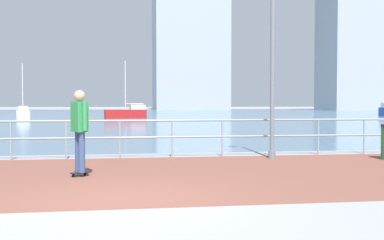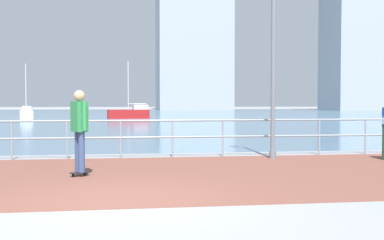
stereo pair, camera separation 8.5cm
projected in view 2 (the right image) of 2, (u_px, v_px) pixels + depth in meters
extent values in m
plane|color=gray|center=(126.00, 117.00, 46.60)|extent=(220.00, 220.00, 0.00)
cube|color=brown|center=(118.00, 176.00, 9.46)|extent=(28.00, 6.05, 0.01)
cube|color=slate|center=(126.00, 115.00, 57.00)|extent=(180.00, 88.00, 0.00)
cylinder|color=#8C99A3|center=(12.00, 141.00, 12.05)|extent=(0.05, 0.05, 1.00)
cylinder|color=#8C99A3|center=(67.00, 140.00, 12.24)|extent=(0.05, 0.05, 1.00)
cylinder|color=#8C99A3|center=(121.00, 139.00, 12.43)|extent=(0.05, 0.05, 1.00)
cylinder|color=#8C99A3|center=(173.00, 139.00, 12.62)|extent=(0.05, 0.05, 1.00)
cylinder|color=#8C99A3|center=(223.00, 138.00, 12.82)|extent=(0.05, 0.05, 1.00)
cylinder|color=#8C99A3|center=(272.00, 138.00, 13.01)|extent=(0.05, 0.05, 1.00)
cylinder|color=#8C99A3|center=(319.00, 137.00, 13.20)|extent=(0.05, 0.05, 1.00)
cylinder|color=#8C99A3|center=(365.00, 137.00, 13.39)|extent=(0.05, 0.05, 1.00)
cylinder|color=#8C99A3|center=(120.00, 121.00, 12.41)|extent=(25.20, 0.06, 0.06)
cylinder|color=#8C99A3|center=(121.00, 138.00, 12.43)|extent=(25.20, 0.06, 0.06)
cylinder|color=slate|center=(273.00, 155.00, 12.41)|extent=(0.19, 0.19, 0.20)
cylinder|color=slate|center=(273.00, 71.00, 12.32)|extent=(0.12, 0.12, 4.65)
cylinder|color=black|center=(75.00, 176.00, 9.27)|extent=(0.07, 0.06, 0.06)
cylinder|color=black|center=(73.00, 175.00, 9.33)|extent=(0.07, 0.06, 0.06)
cylinder|color=black|center=(87.00, 174.00, 9.43)|extent=(0.07, 0.06, 0.06)
cylinder|color=black|center=(85.00, 174.00, 9.49)|extent=(0.07, 0.06, 0.06)
cube|color=black|center=(80.00, 172.00, 9.38)|extent=(0.40, 0.30, 0.02)
cylinder|color=#384C7A|center=(82.00, 152.00, 9.30)|extent=(0.18, 0.18, 0.82)
cylinder|color=#384C7A|center=(78.00, 151.00, 9.42)|extent=(0.18, 0.18, 0.82)
cube|color=#2D8C4C|center=(79.00, 117.00, 9.34)|extent=(0.38, 0.42, 0.61)
cylinder|color=#2D8C4C|center=(85.00, 116.00, 9.16)|extent=(0.12, 0.12, 0.58)
cylinder|color=#2D8C4C|center=(75.00, 116.00, 9.51)|extent=(0.12, 0.12, 0.58)
sphere|color=tan|center=(79.00, 96.00, 9.32)|extent=(0.23, 0.23, 0.23)
cube|color=white|center=(26.00, 115.00, 42.07)|extent=(1.87, 3.72, 0.76)
cube|color=silver|center=(26.00, 108.00, 41.05)|extent=(1.04, 1.42, 0.42)
cylinder|color=silver|center=(26.00, 87.00, 41.98)|extent=(0.08, 0.08, 4.24)
cylinder|color=silver|center=(26.00, 105.00, 41.31)|extent=(0.42, 1.58, 0.07)
cube|color=#B21E1E|center=(128.00, 114.00, 43.53)|extent=(3.98, 1.85, 0.82)
cube|color=silver|center=(140.00, 107.00, 43.86)|extent=(1.50, 1.06, 0.46)
cylinder|color=silver|center=(128.00, 85.00, 43.42)|extent=(0.09, 0.09, 4.56)
cylinder|color=silver|center=(137.00, 104.00, 43.75)|extent=(1.71, 0.38, 0.07)
cube|color=#A3A8B2|center=(193.00, 26.00, 95.36)|extent=(14.52, 13.84, 34.33)
cube|color=#A3A8B2|center=(368.00, 46.00, 88.41)|extent=(15.76, 10.11, 24.37)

